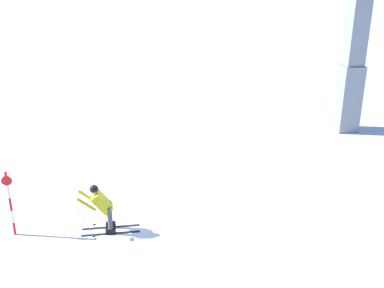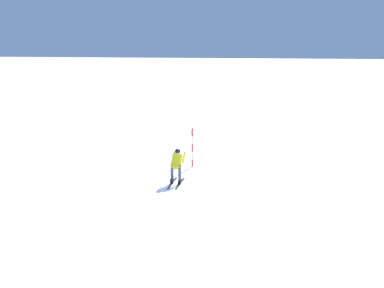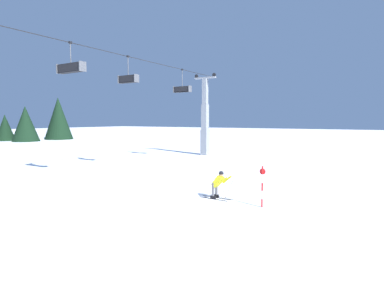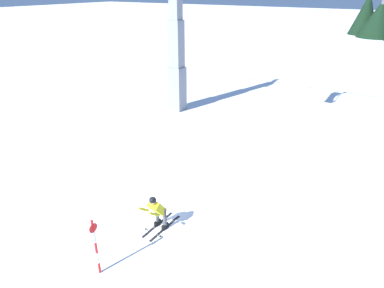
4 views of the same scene
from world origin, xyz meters
name	(u,v)px [view 4 (image 4 of 4)]	position (x,y,z in m)	size (l,w,h in m)	color
ground_plane	(151,204)	(0.00, 0.00, 0.00)	(260.00, 260.00, 0.00)	white
skier_carving_main	(157,210)	(1.14, -1.03, 0.85)	(0.72, 1.72, 1.61)	black
lift_tower_near	(177,53)	(-5.24, 9.61, 3.78)	(0.92, 2.72, 9.25)	gray
trail_marker_pole	(96,245)	(0.84, -3.46, 1.04)	(0.07, 0.28, 1.92)	red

